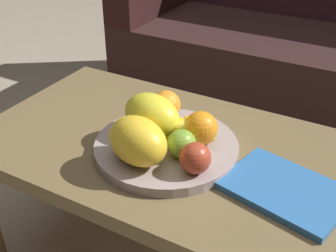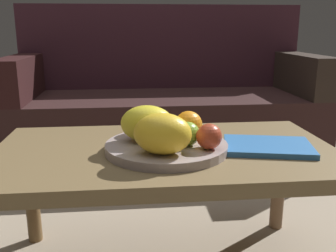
{
  "view_description": "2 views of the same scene",
  "coord_description": "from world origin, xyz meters",
  "px_view_note": "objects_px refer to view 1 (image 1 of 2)",
  "views": [
    {
      "loc": [
        0.43,
        -0.79,
        1.03
      ],
      "look_at": [
        0.0,
        -0.03,
        0.5
      ],
      "focal_mm": 46.37,
      "sensor_mm": 36.0,
      "label": 1
    },
    {
      "loc": [
        -0.1,
        -1.07,
        0.77
      ],
      "look_at": [
        0.0,
        -0.03,
        0.5
      ],
      "focal_mm": 40.87,
      "sensor_mm": 36.0,
      "label": 2
    }
  ],
  "objects_px": {
    "melon_smaller_beside": "(138,141)",
    "fruit_bowl": "(168,148)",
    "orange_left": "(166,105)",
    "apple_left": "(195,158)",
    "couch": "(314,52)",
    "orange_front": "(201,128)",
    "banana_bunch": "(184,130)",
    "coffee_table": "(172,162)",
    "melon_large_front": "(152,115)",
    "apple_front": "(182,144)",
    "magazine": "(285,190)"
  },
  "relations": [
    {
      "from": "magazine",
      "to": "melon_smaller_beside",
      "type": "bearing_deg",
      "value": -152.44
    },
    {
      "from": "fruit_bowl",
      "to": "melon_smaller_beside",
      "type": "xyz_separation_m",
      "value": [
        -0.02,
        -0.09,
        0.07
      ]
    },
    {
      "from": "fruit_bowl",
      "to": "orange_front",
      "type": "distance_m",
      "value": 0.09
    },
    {
      "from": "melon_large_front",
      "to": "melon_smaller_beside",
      "type": "xyz_separation_m",
      "value": [
        0.03,
        -0.12,
        0.0
      ]
    },
    {
      "from": "apple_front",
      "to": "magazine",
      "type": "height_order",
      "value": "apple_front"
    },
    {
      "from": "couch",
      "to": "apple_front",
      "type": "xyz_separation_m",
      "value": [
        -0.05,
        -1.18,
        0.18
      ]
    },
    {
      "from": "melon_smaller_beside",
      "to": "banana_bunch",
      "type": "relative_size",
      "value": 0.86
    },
    {
      "from": "banana_bunch",
      "to": "orange_front",
      "type": "bearing_deg",
      "value": 18.31
    },
    {
      "from": "orange_front",
      "to": "fruit_bowl",
      "type": "bearing_deg",
      "value": -147.19
    },
    {
      "from": "fruit_bowl",
      "to": "melon_large_front",
      "type": "bearing_deg",
      "value": 160.1
    },
    {
      "from": "melon_smaller_beside",
      "to": "orange_front",
      "type": "xyz_separation_m",
      "value": [
        0.09,
        0.14,
        -0.01
      ]
    },
    {
      "from": "orange_left",
      "to": "orange_front",
      "type": "bearing_deg",
      "value": -25.92
    },
    {
      "from": "couch",
      "to": "banana_bunch",
      "type": "distance_m",
      "value": 1.14
    },
    {
      "from": "apple_left",
      "to": "banana_bunch",
      "type": "bearing_deg",
      "value": 128.96
    },
    {
      "from": "melon_large_front",
      "to": "orange_front",
      "type": "height_order",
      "value": "melon_large_front"
    },
    {
      "from": "melon_smaller_beside",
      "to": "fruit_bowl",
      "type": "bearing_deg",
      "value": 75.62
    },
    {
      "from": "apple_left",
      "to": "apple_front",
      "type": "bearing_deg",
      "value": 145.03
    },
    {
      "from": "fruit_bowl",
      "to": "melon_large_front",
      "type": "height_order",
      "value": "melon_large_front"
    },
    {
      "from": "melon_smaller_beside",
      "to": "apple_left",
      "type": "xyz_separation_m",
      "value": [
        0.13,
        0.03,
        -0.02
      ]
    },
    {
      "from": "coffee_table",
      "to": "orange_left",
      "type": "bearing_deg",
      "value": 129.07
    },
    {
      "from": "apple_front",
      "to": "apple_left",
      "type": "xyz_separation_m",
      "value": [
        0.05,
        -0.04,
        0.0
      ]
    },
    {
      "from": "orange_front",
      "to": "magazine",
      "type": "bearing_deg",
      "value": -12.82
    },
    {
      "from": "melon_large_front",
      "to": "apple_left",
      "type": "relative_size",
      "value": 2.2
    },
    {
      "from": "orange_left",
      "to": "banana_bunch",
      "type": "height_order",
      "value": "orange_left"
    },
    {
      "from": "apple_left",
      "to": "magazine",
      "type": "height_order",
      "value": "apple_left"
    },
    {
      "from": "coffee_table",
      "to": "orange_front",
      "type": "height_order",
      "value": "orange_front"
    },
    {
      "from": "orange_front",
      "to": "apple_left",
      "type": "bearing_deg",
      "value": -70.22
    },
    {
      "from": "melon_smaller_beside",
      "to": "magazine",
      "type": "distance_m",
      "value": 0.34
    },
    {
      "from": "magazine",
      "to": "apple_left",
      "type": "bearing_deg",
      "value": -150.59
    },
    {
      "from": "apple_front",
      "to": "banana_bunch",
      "type": "relative_size",
      "value": 0.38
    },
    {
      "from": "melon_smaller_beside",
      "to": "orange_left",
      "type": "xyz_separation_m",
      "value": [
        -0.04,
        0.2,
        -0.02
      ]
    },
    {
      "from": "couch",
      "to": "melon_smaller_beside",
      "type": "height_order",
      "value": "couch"
    },
    {
      "from": "coffee_table",
      "to": "fruit_bowl",
      "type": "bearing_deg",
      "value": -81.61
    },
    {
      "from": "coffee_table",
      "to": "orange_front",
      "type": "distance_m",
      "value": 0.14
    },
    {
      "from": "couch",
      "to": "melon_large_front",
      "type": "bearing_deg",
      "value": -98.07
    },
    {
      "from": "coffee_table",
      "to": "banana_bunch",
      "type": "xyz_separation_m",
      "value": [
        0.03,
        -0.0,
        0.11
      ]
    },
    {
      "from": "couch",
      "to": "apple_left",
      "type": "bearing_deg",
      "value": -89.89
    },
    {
      "from": "melon_smaller_beside",
      "to": "couch",
      "type": "bearing_deg",
      "value": 84.18
    },
    {
      "from": "orange_front",
      "to": "orange_left",
      "type": "bearing_deg",
      "value": 154.08
    },
    {
      "from": "melon_large_front",
      "to": "banana_bunch",
      "type": "bearing_deg",
      "value": 5.94
    },
    {
      "from": "coffee_table",
      "to": "fruit_bowl",
      "type": "xyz_separation_m",
      "value": [
        0.0,
        -0.03,
        0.06
      ]
    },
    {
      "from": "melon_large_front",
      "to": "melon_smaller_beside",
      "type": "relative_size",
      "value": 1.01
    },
    {
      "from": "coffee_table",
      "to": "banana_bunch",
      "type": "height_order",
      "value": "banana_bunch"
    },
    {
      "from": "apple_left",
      "to": "magazine",
      "type": "relative_size",
      "value": 0.28
    },
    {
      "from": "couch",
      "to": "fruit_bowl",
      "type": "xyz_separation_m",
      "value": [
        -0.1,
        -1.15,
        0.13
      ]
    },
    {
      "from": "melon_smaller_beside",
      "to": "apple_left",
      "type": "height_order",
      "value": "melon_smaller_beside"
    },
    {
      "from": "orange_left",
      "to": "apple_left",
      "type": "bearing_deg",
      "value": -45.38
    },
    {
      "from": "couch",
      "to": "orange_front",
      "type": "distance_m",
      "value": 1.12
    },
    {
      "from": "apple_front",
      "to": "apple_left",
      "type": "bearing_deg",
      "value": -34.97
    },
    {
      "from": "banana_bunch",
      "to": "coffee_table",
      "type": "bearing_deg",
      "value": 177.34
    }
  ]
}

